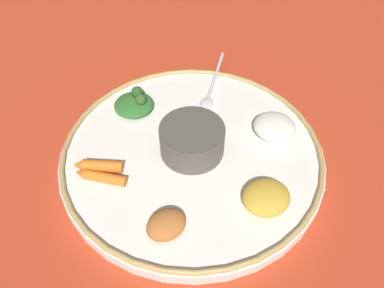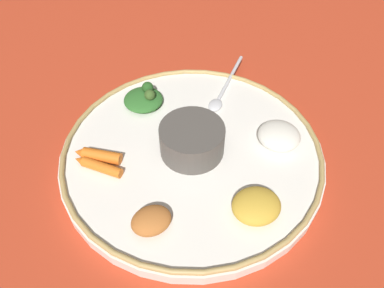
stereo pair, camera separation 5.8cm
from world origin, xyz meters
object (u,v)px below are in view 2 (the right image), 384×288
object	(u,v)px
spoon	(223,91)
carrot_near_spoon	(98,155)
greens_pile	(144,98)
carrot_outer	(98,166)
center_bowl	(192,139)

from	to	relation	value
spoon	carrot_near_spoon	size ratio (longest dim) A/B	2.12
greens_pile	carrot_outer	bearing A→B (deg)	-114.67
spoon	center_bowl	bearing A→B (deg)	-115.96
center_bowl	carrot_outer	bearing A→B (deg)	-168.65
carrot_near_spoon	carrot_outer	bearing A→B (deg)	-84.77
greens_pile	carrot_outer	distance (m)	0.16
center_bowl	carrot_outer	world-z (taller)	center_bowl
center_bowl	greens_pile	distance (m)	0.14
spoon	greens_pile	bearing A→B (deg)	-171.80
spoon	carrot_near_spoon	xyz separation A→B (m)	(-0.22, -0.15, 0.01)
carrot_near_spoon	carrot_outer	xyz separation A→B (m)	(0.00, -0.02, -0.00)
carrot_outer	spoon	bearing A→B (deg)	38.28
greens_pile	carrot_outer	xyz separation A→B (m)	(-0.07, -0.15, -0.00)
spoon	greens_pile	xyz separation A→B (m)	(-0.15, -0.02, 0.01)
spoon	carrot_outer	bearing A→B (deg)	-141.72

